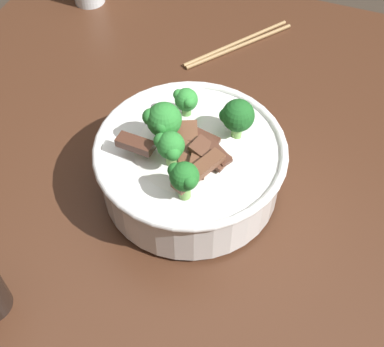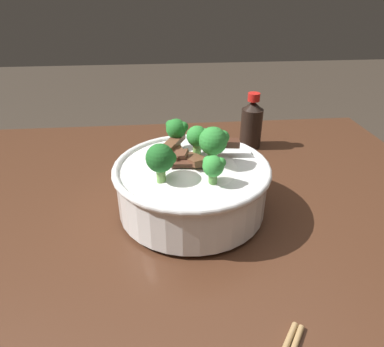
{
  "view_description": "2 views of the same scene",
  "coord_description": "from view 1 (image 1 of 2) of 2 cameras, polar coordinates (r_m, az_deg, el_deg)",
  "views": [
    {
      "loc": [
        -0.05,
        0.48,
        1.38
      ],
      "look_at": [
        0.1,
        0.09,
        0.86
      ],
      "focal_mm": 49.15,
      "sensor_mm": 36.0,
      "label": 1
    },
    {
      "loc": [
        0.06,
        -0.43,
        1.13
      ],
      "look_at": [
        0.11,
        0.07,
        0.84
      ],
      "focal_mm": 31.98,
      "sensor_mm": 36.0,
      "label": 2
    }
  ],
  "objects": [
    {
      "name": "dining_table",
      "position": [
        0.89,
        7.84,
        -6.34
      ],
      "size": [
        1.23,
        0.95,
        0.78
      ],
      "color": "#472819",
      "rests_on": "ground"
    },
    {
      "name": "chopsticks_pair",
      "position": [
        0.99,
        5.02,
        13.78
      ],
      "size": [
        0.15,
        0.19,
        0.01
      ],
      "color": "#9E7A4C",
      "rests_on": "dining_table"
    },
    {
      "name": "rice_bowl",
      "position": [
        0.71,
        -0.18,
        1.28
      ],
      "size": [
        0.26,
        0.26,
        0.15
      ],
      "color": "white",
      "rests_on": "dining_table"
    }
  ]
}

